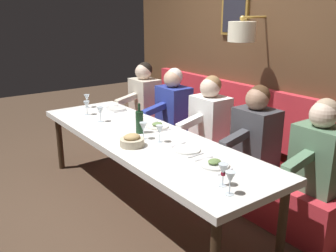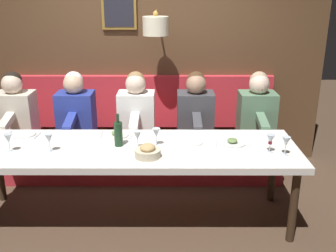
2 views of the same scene
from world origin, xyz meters
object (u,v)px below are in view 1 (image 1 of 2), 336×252
at_px(wine_glass_0, 160,130).
at_px(bread_bowl, 132,141).
at_px(diner_farthest, 144,93).
at_px(wine_glass_4, 87,98).
at_px(wine_glass_3, 223,170).
at_px(wine_glass_6, 230,178).
at_px(dining_table, 144,142).
at_px(wine_glass_1, 143,127).
at_px(diner_nearest, 320,149).
at_px(diner_middle, 210,114).
at_px(diner_far, 173,102).
at_px(diner_near, 256,129).
at_px(wine_glass_5, 100,111).
at_px(wine_glass_2, 87,105).
at_px(wine_bottle, 139,122).

bearing_deg(wine_glass_0, bread_bowl, 165.75).
distance_m(diner_farthest, wine_glass_4, 0.85).
xyz_separation_m(wine_glass_3, wine_glass_6, (-0.05, -0.12, 0.00)).
distance_m(diner_farthest, wine_glass_0, 1.80).
relative_size(dining_table, bread_bowl, 13.58).
distance_m(wine_glass_1, wine_glass_4, 1.43).
bearing_deg(bread_bowl, wine_glass_3, -84.50).
bearing_deg(diner_nearest, wine_glass_6, -179.02).
bearing_deg(diner_middle, diner_nearest, -90.00).
xyz_separation_m(dining_table, diner_nearest, (0.88, -1.31, 0.13)).
xyz_separation_m(diner_middle, wine_glass_1, (-0.92, -0.08, 0.04)).
bearing_deg(diner_farthest, diner_far, -90.00).
relative_size(diner_near, diner_far, 1.00).
xyz_separation_m(diner_middle, wine_glass_3, (-1.01, -1.23, 0.04)).
relative_size(wine_glass_5, bread_bowl, 0.75).
xyz_separation_m(diner_middle, bread_bowl, (-1.11, -0.18, -0.03)).
bearing_deg(diner_middle, diner_near, -90.00).
bearing_deg(wine_glass_3, diner_nearest, -5.71).
xyz_separation_m(wine_glass_0, bread_bowl, (-0.26, 0.07, -0.07)).
distance_m(diner_far, wine_glass_0, 1.25).
bearing_deg(wine_glass_4, wine_glass_2, -114.77).
distance_m(diner_nearest, wine_glass_5, 2.24).
height_order(wine_glass_5, wine_bottle, wine_bottle).
xyz_separation_m(diner_near, diner_middle, (0.00, 0.65, 0.00)).
relative_size(diner_nearest, diner_far, 1.00).
distance_m(diner_middle, wine_glass_4, 1.59).
relative_size(wine_glass_4, wine_glass_6, 1.00).
height_order(diner_far, wine_glass_3, diner_far).
bearing_deg(wine_glass_5, diner_near, -53.18).
height_order(diner_far, diner_farthest, same).
relative_size(diner_farthest, wine_glass_1, 4.82).
relative_size(wine_glass_5, wine_bottle, 0.55).
xyz_separation_m(diner_far, wine_glass_1, (-0.92, -0.75, 0.04)).
height_order(dining_table, wine_glass_2, wine_glass_2).
height_order(dining_table, wine_glass_5, wine_glass_5).
xyz_separation_m(wine_glass_1, wine_glass_3, (-0.08, -1.15, -0.00)).
xyz_separation_m(wine_glass_0, wine_glass_2, (-0.14, 1.27, 0.00)).
bearing_deg(diner_nearest, wine_glass_3, 174.29).
height_order(wine_glass_4, wine_glass_5, same).
bearing_deg(diner_near, wine_glass_5, 126.82).
bearing_deg(diner_nearest, wine_glass_2, 112.83).
height_order(dining_table, diner_near, diner_near).
distance_m(wine_glass_3, wine_bottle, 1.33).
xyz_separation_m(wine_glass_3, wine_glass_5, (0.01, 1.91, 0.00)).
relative_size(dining_table, wine_glass_3, 18.21).
xyz_separation_m(wine_glass_1, wine_glass_6, (-0.14, -1.27, 0.00)).
height_order(diner_far, wine_glass_2, diner_far).
bearing_deg(wine_glass_3, bread_bowl, 95.50).
bearing_deg(diner_far, diner_middle, -90.00).
xyz_separation_m(diner_far, wine_glass_5, (-0.99, 0.00, 0.04)).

